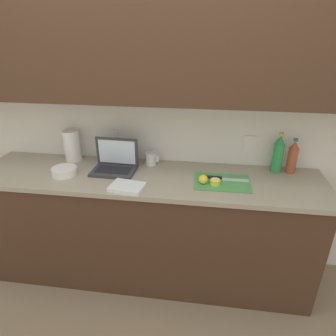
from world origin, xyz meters
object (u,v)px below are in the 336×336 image
object	(u,v)px
cutting_board	(222,182)
knife	(220,178)
paper_towel_roll	(72,145)
bottle_oil_tall	(292,157)
bottle_green_soda	(278,154)
lemon_whole_beside	(203,179)
lemon_half_cut	(215,182)
laptop	(115,163)
bowl_white	(64,171)
measuring_cup	(151,159)

from	to	relation	value
cutting_board	knife	distance (m)	0.04
paper_towel_roll	bottle_oil_tall	bearing A→B (deg)	-0.00
cutting_board	bottle_green_soda	world-z (taller)	bottle_green_soda
knife	lemon_whole_beside	distance (m)	0.14
bottle_oil_tall	paper_towel_roll	bearing A→B (deg)	180.00
lemon_half_cut	bottle_oil_tall	bearing A→B (deg)	26.72
laptop	bowl_white	bearing A→B (deg)	-158.16
cutting_board	bowl_white	xyz separation A→B (m)	(-1.13, -0.03, 0.02)
bottle_green_soda	paper_towel_roll	world-z (taller)	bottle_green_soda
lemon_half_cut	bowl_white	distance (m)	1.08
laptop	measuring_cup	xyz separation A→B (m)	(0.24, 0.14, -0.01)
bottle_green_soda	bottle_oil_tall	bearing A→B (deg)	0.00
knife	lemon_whole_beside	size ratio (longest dim) A/B	4.72
cutting_board	knife	world-z (taller)	knife
lemon_half_cut	laptop	bearing A→B (deg)	169.52
knife	bottle_oil_tall	distance (m)	0.56
lemon_whole_beside	paper_towel_roll	xyz separation A→B (m)	(-1.05, 0.28, 0.08)
laptop	cutting_board	bearing A→B (deg)	-4.96
lemon_whole_beside	lemon_half_cut	bearing A→B (deg)	0.37
laptop	knife	world-z (taller)	laptop
lemon_half_cut	bottle_green_soda	world-z (taller)	bottle_green_soda
lemon_half_cut	paper_towel_roll	bearing A→B (deg)	166.28
lemon_half_cut	paper_towel_roll	size ratio (longest dim) A/B	0.28
cutting_board	bottle_oil_tall	bearing A→B (deg)	25.21
knife	bottle_green_soda	size ratio (longest dim) A/B	0.99
cutting_board	lemon_whole_beside	distance (m)	0.14
lemon_half_cut	bottle_green_soda	size ratio (longest dim) A/B	0.23
bottle_oil_tall	measuring_cup	size ratio (longest dim) A/B	2.51
measuring_cup	paper_towel_roll	distance (m)	0.64
cutting_board	lemon_half_cut	size ratio (longest dim) A/B	5.58
cutting_board	measuring_cup	world-z (taller)	measuring_cup
cutting_board	lemon_half_cut	distance (m)	0.07
cutting_board	lemon_half_cut	world-z (taller)	lemon_half_cut
bottle_oil_tall	bowl_white	bearing A→B (deg)	-170.85
bottle_green_soda	cutting_board	bearing A→B (deg)	-149.30
laptop	paper_towel_roll	bearing A→B (deg)	162.33
laptop	bottle_green_soda	xyz separation A→B (m)	(1.18, 0.14, 0.08)
lemon_whole_beside	bowl_white	size ratio (longest dim) A/B	0.35
bowl_white	paper_towel_roll	xyz separation A→B (m)	(-0.04, 0.26, 0.10)
cutting_board	bottle_green_soda	xyz separation A→B (m)	(0.39, 0.23, 0.13)
cutting_board	bowl_white	bearing A→B (deg)	-178.56
lemon_whole_beside	paper_towel_roll	bearing A→B (deg)	165.23
bottle_green_soda	bowl_white	world-z (taller)	bottle_green_soda
bottle_oil_tall	paper_towel_roll	size ratio (longest dim) A/B	1.07
lemon_half_cut	bottle_oil_tall	distance (m)	0.62
laptop	measuring_cup	bearing A→B (deg)	31.27
lemon_whole_beside	paper_towel_roll	size ratio (longest dim) A/B	0.26
lemon_half_cut	bottle_oil_tall	xyz separation A→B (m)	(0.55, 0.28, 0.09)
laptop	lemon_half_cut	world-z (taller)	laptop
lemon_half_cut	bottle_oil_tall	world-z (taller)	bottle_oil_tall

